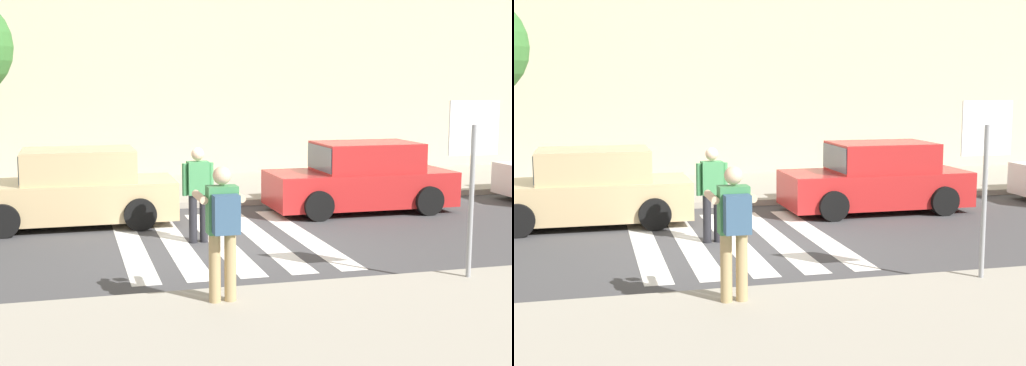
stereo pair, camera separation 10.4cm
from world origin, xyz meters
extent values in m
plane|color=#424244|center=(0.00, 0.00, 0.00)|extent=(120.00, 120.00, 0.00)
cube|color=#9E998C|center=(0.00, 6.00, 0.07)|extent=(60.00, 4.80, 0.14)
cube|color=beige|center=(0.00, 10.40, 3.64)|extent=(56.00, 4.00, 7.28)
cube|color=silver|center=(-1.60, 0.20, 0.00)|extent=(0.44, 5.20, 0.01)
cube|color=silver|center=(-0.80, 0.20, 0.00)|extent=(0.44, 5.20, 0.01)
cube|color=silver|center=(0.00, 0.20, 0.00)|extent=(0.44, 5.20, 0.01)
cube|color=silver|center=(0.80, 0.20, 0.00)|extent=(0.44, 5.20, 0.01)
cube|color=silver|center=(1.60, 0.20, 0.00)|extent=(0.44, 5.20, 0.01)
cylinder|color=gray|center=(2.83, -3.59, 1.23)|extent=(0.07, 0.07, 2.17)
cube|color=white|center=(2.83, -3.58, 2.26)|extent=(0.76, 0.03, 0.76)
cube|color=red|center=(2.83, -3.56, 2.26)|extent=(0.66, 0.02, 0.66)
cylinder|color=tan|center=(-0.90, -3.81, 0.58)|extent=(0.15, 0.15, 0.88)
cylinder|color=tan|center=(-0.70, -3.80, 0.58)|extent=(0.15, 0.15, 0.88)
cube|color=#3D844C|center=(-0.80, -3.80, 1.32)|extent=(0.38, 0.24, 0.60)
sphere|color=beige|center=(-0.80, -3.80, 1.75)|extent=(0.23, 0.23, 0.23)
cylinder|color=beige|center=(-1.04, -3.59, 1.46)|extent=(0.10, 0.58, 0.10)
cylinder|color=beige|center=(-0.56, -3.58, 1.46)|extent=(0.10, 0.58, 0.10)
cube|color=black|center=(-0.80, -3.40, 1.49)|extent=(0.14, 0.10, 0.10)
cube|color=#335170|center=(-0.79, -4.03, 1.30)|extent=(0.32, 0.20, 0.48)
cylinder|color=#232328|center=(-0.49, 0.14, 0.44)|extent=(0.15, 0.15, 0.88)
cylinder|color=#232328|center=(-0.29, 0.15, 0.44)|extent=(0.15, 0.15, 0.88)
cube|color=#3D844C|center=(-0.39, 0.15, 1.18)|extent=(0.39, 0.26, 0.60)
sphere|color=beige|center=(-0.39, 0.15, 1.61)|extent=(0.23, 0.23, 0.23)
cylinder|color=#3D844C|center=(-0.63, 0.14, 1.16)|extent=(0.10, 0.10, 0.58)
cylinder|color=#3D844C|center=(-0.15, 0.16, 1.16)|extent=(0.10, 0.10, 0.58)
cube|color=tan|center=(-2.58, 2.30, 0.53)|extent=(4.10, 1.70, 0.76)
cube|color=tan|center=(-2.43, 2.30, 1.23)|extent=(2.20, 1.56, 0.64)
cube|color=slate|center=(-3.50, 2.30, 1.23)|extent=(0.10, 1.50, 0.54)
cube|color=slate|center=(-1.46, 2.30, 1.23)|extent=(0.10, 1.50, 0.51)
cylinder|color=black|center=(-3.85, 1.45, 0.32)|extent=(0.64, 0.22, 0.64)
cylinder|color=black|center=(-3.85, 3.15, 0.32)|extent=(0.64, 0.22, 0.64)
cylinder|color=black|center=(-1.31, 1.45, 0.32)|extent=(0.64, 0.22, 0.64)
cylinder|color=black|center=(-1.31, 3.15, 0.32)|extent=(0.64, 0.22, 0.64)
cube|color=red|center=(3.66, 2.30, 0.53)|extent=(4.10, 1.70, 0.76)
cube|color=red|center=(3.81, 2.30, 1.23)|extent=(2.20, 1.56, 0.64)
cube|color=slate|center=(2.74, 2.30, 1.23)|extent=(0.10, 1.50, 0.54)
cube|color=slate|center=(4.78, 2.30, 1.23)|extent=(0.10, 1.50, 0.51)
cylinder|color=black|center=(2.39, 1.45, 0.32)|extent=(0.64, 0.22, 0.64)
cylinder|color=black|center=(2.39, 3.15, 0.32)|extent=(0.64, 0.22, 0.64)
cylinder|color=black|center=(4.93, 1.45, 0.32)|extent=(0.64, 0.22, 0.64)
cylinder|color=black|center=(4.93, 3.15, 0.32)|extent=(0.64, 0.22, 0.64)
camera|label=1|loc=(-2.63, -12.35, 2.92)|focal=50.00mm
camera|label=2|loc=(-2.53, -12.37, 2.92)|focal=50.00mm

